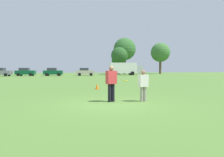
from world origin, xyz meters
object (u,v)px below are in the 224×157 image
player_thrower (111,82)px  traffic_cone (97,86)px  parked_car_mid_left (1,72)px  parked_car_mid_right (53,72)px  parked_car_center (25,72)px  parked_car_near_right (85,72)px  player_defender (143,84)px  box_truck (125,68)px  frisbee (125,81)px

player_thrower → traffic_cone: 5.97m
parked_car_mid_left → parked_car_mid_right: same height
parked_car_center → parked_car_near_right: size_ratio=1.00×
player_defender → parked_car_near_right: parked_car_near_right is taller
parked_car_center → box_truck: size_ratio=0.50×
parked_car_mid_left → parked_car_mid_right: size_ratio=1.00×
parked_car_center → parked_car_near_right: same height
traffic_cone → frisbee: bearing=-84.1°
frisbee → parked_car_mid_left: bearing=115.4°
frisbee → traffic_cone: 6.03m
player_thrower → parked_car_mid_right: (-6.21, 37.57, -0.03)m
parked_car_mid_left → player_thrower: bearing=-65.4°
player_defender → parked_car_mid_left: parked_car_mid_left is taller
traffic_cone → parked_car_mid_left: (-17.19, 31.58, 0.69)m
player_thrower → parked_car_near_right: 36.90m
player_defender → traffic_cone: 6.33m
player_thrower → player_defender: 1.52m
traffic_cone → parked_car_center: 34.77m
parked_car_mid_left → parked_car_mid_right: (10.93, 0.07, 0.00)m
traffic_cone → parked_car_mid_right: 32.26m
player_defender → traffic_cone: bearing=103.3°
frisbee → parked_car_center: bearing=108.7°
frisbee → parked_car_near_right: bearing=89.5°
player_thrower → frisbee: player_thrower is taller
player_thrower → traffic_cone: player_thrower is taller
parked_car_near_right → parked_car_mid_right: bearing=174.6°
player_defender → parked_car_near_right: bearing=90.8°
player_defender → parked_car_center: (-13.82, 38.62, 0.09)m
parked_car_mid_right → parked_car_near_right: (7.22, -0.69, 0.00)m
traffic_cone → parked_car_near_right: bearing=88.2°
parked_car_mid_left → parked_car_near_right: 18.16m
player_defender → parked_car_mid_left: bearing=116.3°
frisbee → parked_car_near_right: 36.91m
player_defender → parked_car_center: bearing=109.7°
traffic_cone → parked_car_mid_right: (-6.26, 31.64, 0.69)m
parked_car_center → parked_car_near_right: (13.33, -1.53, 0.00)m
frisbee → parked_car_near_right: parked_car_near_right is taller
box_truck → player_thrower: bearing=-106.1°
frisbee → parked_car_mid_right: bearing=100.4°
parked_car_mid_right → parked_car_center: bearing=172.1°
player_defender → frisbee: bearing=167.5°
player_thrower → box_truck: bearing=73.9°
traffic_cone → parked_car_near_right: 30.98m
player_defender → box_truck: size_ratio=0.17×
parked_car_near_right → player_thrower: bearing=-91.6°
player_thrower → player_defender: size_ratio=1.13×
player_thrower → parked_car_center: parked_car_center is taller
parked_car_center → parked_car_mid_right: (6.11, -0.85, 0.00)m
traffic_cone → parked_car_mid_left: size_ratio=0.11×
player_thrower → player_defender: bearing=-7.7°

